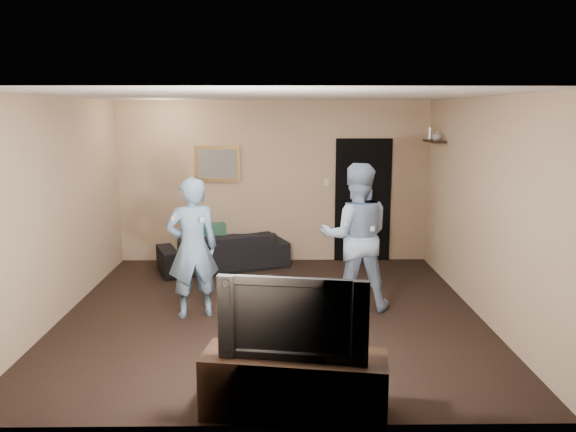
{
  "coord_description": "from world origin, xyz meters",
  "views": [
    {
      "loc": [
        0.11,
        -6.52,
        2.42
      ],
      "look_at": [
        0.2,
        0.3,
        1.15
      ],
      "focal_mm": 35.0,
      "sensor_mm": 36.0,
      "label": 1
    }
  ],
  "objects_px": {
    "television": "(294,315)",
    "wii_player_right": "(356,237)",
    "sofa": "(223,250)",
    "tv_console": "(294,385)",
    "wii_player_left": "(193,248)"
  },
  "relations": [
    {
      "from": "television",
      "to": "wii_player_left",
      "type": "relative_size",
      "value": 0.7
    },
    {
      "from": "tv_console",
      "to": "wii_player_left",
      "type": "height_order",
      "value": "wii_player_left"
    },
    {
      "from": "sofa",
      "to": "television",
      "type": "distance_m",
      "value": 4.49
    },
    {
      "from": "wii_player_right",
      "to": "tv_console",
      "type": "bearing_deg",
      "value": -107.92
    },
    {
      "from": "sofa",
      "to": "wii_player_right",
      "type": "bearing_deg",
      "value": 114.31
    },
    {
      "from": "wii_player_left",
      "to": "television",
      "type": "bearing_deg",
      "value": -63.09
    },
    {
      "from": "tv_console",
      "to": "television",
      "type": "xyz_separation_m",
      "value": [
        -0.0,
        0.0,
        0.6
      ]
    },
    {
      "from": "television",
      "to": "wii_player_right",
      "type": "xyz_separation_m",
      "value": [
        0.82,
        2.52,
        0.06
      ]
    },
    {
      "from": "tv_console",
      "to": "wii_player_right",
      "type": "distance_m",
      "value": 2.73
    },
    {
      "from": "sofa",
      "to": "tv_console",
      "type": "relative_size",
      "value": 1.33
    },
    {
      "from": "tv_console",
      "to": "television",
      "type": "distance_m",
      "value": 0.6
    },
    {
      "from": "wii_player_left",
      "to": "wii_player_right",
      "type": "xyz_separation_m",
      "value": [
        1.96,
        0.26,
        0.07
      ]
    },
    {
      "from": "sofa",
      "to": "wii_player_left",
      "type": "height_order",
      "value": "wii_player_left"
    },
    {
      "from": "wii_player_left",
      "to": "tv_console",
      "type": "bearing_deg",
      "value": -63.09
    },
    {
      "from": "tv_console",
      "to": "wii_player_left",
      "type": "relative_size",
      "value": 0.88
    }
  ]
}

